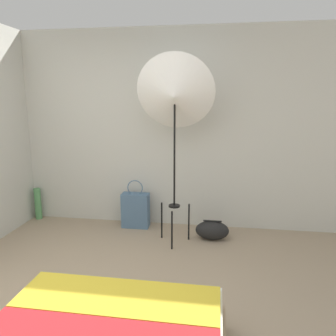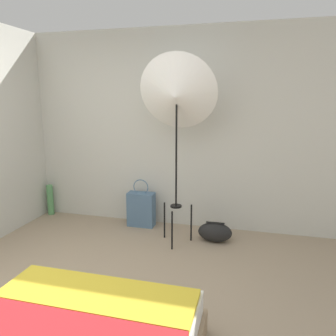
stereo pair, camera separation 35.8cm
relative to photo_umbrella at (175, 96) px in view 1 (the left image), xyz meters
The scene contains 6 objects.
ground_plane 2.44m from the photo_umbrella, 105.83° to the right, with size 14.00×14.00×0.00m, color gray.
wall_back 0.89m from the photo_umbrella, 127.28° to the left, with size 8.00×0.05×2.60m.
photo_umbrella is the anchor object (origin of this frame).
tote_bag 1.66m from the photo_umbrella, 145.23° to the left, with size 0.36×0.17×0.65m.
duffel_bag 1.70m from the photo_umbrella, 18.04° to the left, with size 0.41×0.23×0.24m.
paper_roll 2.60m from the photo_umbrella, 166.54° to the left, with size 0.09×0.09×0.45m.
Camera 1 is at (0.95, -2.04, 1.71)m, focal length 35.00 mm.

